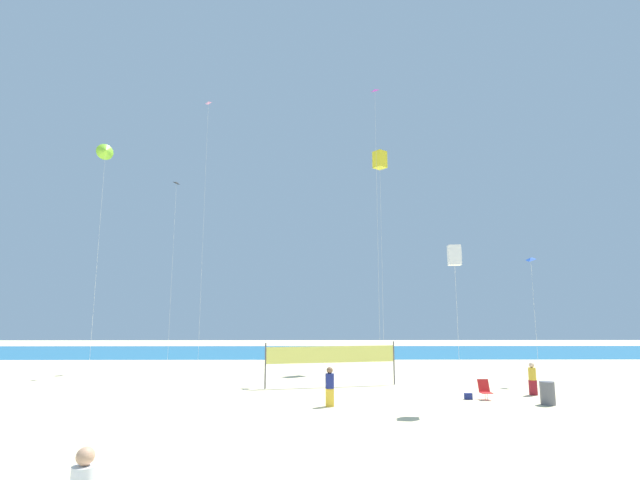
{
  "coord_description": "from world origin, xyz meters",
  "views": [
    {
      "loc": [
        0.1,
        -18.3,
        3.81
      ],
      "look_at": [
        0.38,
        9.16,
        8.27
      ],
      "focal_mm": 26.48,
      "sensor_mm": 36.0,
      "label": 1
    }
  ],
  "objects_px": {
    "beachgoer_navy_shirt": "(330,385)",
    "kite_magenta_diamond": "(375,99)",
    "trash_barrel": "(548,393)",
    "beach_handbag": "(468,396)",
    "kite_pink_diamond": "(207,121)",
    "kite_yellow_box": "(380,160)",
    "volleyball_net": "(332,356)",
    "kite_lime_delta": "(106,151)",
    "kite_blue_diamond": "(531,261)",
    "beachgoer_mustard_shirt": "(532,377)",
    "folding_beach_chair": "(485,389)",
    "kite_black_diamond": "(176,189)",
    "kite_white_box": "(454,255)"
  },
  "relations": [
    {
      "from": "beachgoer_navy_shirt",
      "to": "kite_magenta_diamond",
      "type": "relative_size",
      "value": 0.08
    },
    {
      "from": "trash_barrel",
      "to": "beach_handbag",
      "type": "bearing_deg",
      "value": 155.64
    },
    {
      "from": "beach_handbag",
      "to": "kite_magenta_diamond",
      "type": "relative_size",
      "value": 0.02
    },
    {
      "from": "kite_pink_diamond",
      "to": "kite_yellow_box",
      "type": "xyz_separation_m",
      "value": [
        13.8,
        0.13,
        -3.21
      ]
    },
    {
      "from": "beachgoer_navy_shirt",
      "to": "volleyball_net",
      "type": "distance_m",
      "value": 5.88
    },
    {
      "from": "kite_pink_diamond",
      "to": "kite_lime_delta",
      "type": "distance_m",
      "value": 9.67
    },
    {
      "from": "kite_pink_diamond",
      "to": "kite_blue_diamond",
      "type": "xyz_separation_m",
      "value": [
        21.67,
        -7.71,
        -12.21
      ]
    },
    {
      "from": "trash_barrel",
      "to": "volleyball_net",
      "type": "xyz_separation_m",
      "value": [
        -9.28,
        5.54,
        1.14
      ]
    },
    {
      "from": "beachgoer_mustard_shirt",
      "to": "beach_handbag",
      "type": "bearing_deg",
      "value": -146.53
    },
    {
      "from": "trash_barrel",
      "to": "kite_lime_delta",
      "type": "xyz_separation_m",
      "value": [
        -23.72,
        7.8,
        13.81
      ]
    },
    {
      "from": "folding_beach_chair",
      "to": "kite_black_diamond",
      "type": "xyz_separation_m",
      "value": [
        -18.86,
        13.22,
        13.26
      ]
    },
    {
      "from": "kite_lime_delta",
      "to": "beachgoer_navy_shirt",
      "type": "bearing_deg",
      "value": -29.74
    },
    {
      "from": "beachgoer_navy_shirt",
      "to": "kite_pink_diamond",
      "type": "bearing_deg",
      "value": -149.41
    },
    {
      "from": "trash_barrel",
      "to": "kite_lime_delta",
      "type": "bearing_deg",
      "value": 161.79
    },
    {
      "from": "volleyball_net",
      "to": "kite_blue_diamond",
      "type": "bearing_deg",
      "value": 5.79
    },
    {
      "from": "beachgoer_mustard_shirt",
      "to": "kite_black_diamond",
      "type": "relative_size",
      "value": 0.11
    },
    {
      "from": "folding_beach_chair",
      "to": "kite_white_box",
      "type": "relative_size",
      "value": 0.13
    },
    {
      "from": "beachgoer_mustard_shirt",
      "to": "volleyball_net",
      "type": "bearing_deg",
      "value": 178.34
    },
    {
      "from": "beach_handbag",
      "to": "kite_pink_diamond",
      "type": "height_order",
      "value": "kite_pink_diamond"
    },
    {
      "from": "beachgoer_mustard_shirt",
      "to": "folding_beach_chair",
      "type": "xyz_separation_m",
      "value": [
        -2.79,
        -1.15,
        -0.38
      ]
    },
    {
      "from": "kite_blue_diamond",
      "to": "folding_beach_chair",
      "type": "bearing_deg",
      "value": -133.49
    },
    {
      "from": "kite_blue_diamond",
      "to": "kite_magenta_diamond",
      "type": "height_order",
      "value": "kite_magenta_diamond"
    },
    {
      "from": "folding_beach_chair",
      "to": "beach_handbag",
      "type": "xyz_separation_m",
      "value": [
        -0.8,
        -0.04,
        -0.32
      ]
    },
    {
      "from": "beachgoer_mustard_shirt",
      "to": "kite_yellow_box",
      "type": "bearing_deg",
      "value": 130.12
    },
    {
      "from": "beachgoer_mustard_shirt",
      "to": "volleyball_net",
      "type": "relative_size",
      "value": 0.22
    },
    {
      "from": "kite_white_box",
      "to": "kite_magenta_diamond",
      "type": "distance_m",
      "value": 17.31
    },
    {
      "from": "folding_beach_chair",
      "to": "kite_lime_delta",
      "type": "relative_size",
      "value": 0.06
    },
    {
      "from": "beachgoer_mustard_shirt",
      "to": "kite_pink_diamond",
      "type": "bearing_deg",
      "value": 163.63
    },
    {
      "from": "beach_handbag",
      "to": "kite_white_box",
      "type": "distance_m",
      "value": 6.8
    },
    {
      "from": "trash_barrel",
      "to": "kite_lime_delta",
      "type": "height_order",
      "value": "kite_lime_delta"
    },
    {
      "from": "volleyball_net",
      "to": "kite_pink_diamond",
      "type": "bearing_deg",
      "value": 137.0
    },
    {
      "from": "beachgoer_mustard_shirt",
      "to": "beachgoer_navy_shirt",
      "type": "xyz_separation_m",
      "value": [
        -10.1,
        -2.86,
        0.04
      ]
    },
    {
      "from": "kite_blue_diamond",
      "to": "trash_barrel",
      "type": "bearing_deg",
      "value": -112.54
    },
    {
      "from": "beachgoer_mustard_shirt",
      "to": "beachgoer_navy_shirt",
      "type": "distance_m",
      "value": 10.49
    },
    {
      "from": "kite_blue_diamond",
      "to": "beachgoer_navy_shirt",
      "type": "bearing_deg",
      "value": -150.32
    },
    {
      "from": "kite_white_box",
      "to": "kite_yellow_box",
      "type": "relative_size",
      "value": 0.41
    },
    {
      "from": "kite_white_box",
      "to": "kite_yellow_box",
      "type": "xyz_separation_m",
      "value": [
        -0.97,
        15.52,
        9.67
      ]
    },
    {
      "from": "volleyball_net",
      "to": "kite_blue_diamond",
      "type": "relative_size",
      "value": 0.98
    },
    {
      "from": "kite_black_diamond",
      "to": "beachgoer_navy_shirt",
      "type": "bearing_deg",
      "value": -52.26
    },
    {
      "from": "folding_beach_chair",
      "to": "kite_black_diamond",
      "type": "relative_size",
      "value": 0.06
    },
    {
      "from": "beachgoer_navy_shirt",
      "to": "trash_barrel",
      "type": "xyz_separation_m",
      "value": [
        9.56,
        0.29,
        -0.39
      ]
    },
    {
      "from": "beach_handbag",
      "to": "kite_yellow_box",
      "type": "bearing_deg",
      "value": 98.61
    },
    {
      "from": "beach_handbag",
      "to": "kite_lime_delta",
      "type": "bearing_deg",
      "value": 162.74
    },
    {
      "from": "kite_yellow_box",
      "to": "kite_pink_diamond",
      "type": "bearing_deg",
      "value": -179.46
    },
    {
      "from": "trash_barrel",
      "to": "kite_black_diamond",
      "type": "bearing_deg",
      "value": 145.26
    },
    {
      "from": "trash_barrel",
      "to": "kite_magenta_diamond",
      "type": "distance_m",
      "value": 22.36
    },
    {
      "from": "beachgoer_navy_shirt",
      "to": "kite_magenta_diamond",
      "type": "bearing_deg",
      "value": 159.73
    },
    {
      "from": "beach_handbag",
      "to": "kite_black_diamond",
      "type": "distance_m",
      "value": 26.21
    },
    {
      "from": "trash_barrel",
      "to": "beach_handbag",
      "type": "relative_size",
      "value": 2.79
    },
    {
      "from": "beachgoer_navy_shirt",
      "to": "kite_yellow_box",
      "type": "xyz_separation_m",
      "value": [
        4.5,
        14.89,
        15.25
      ]
    }
  ]
}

